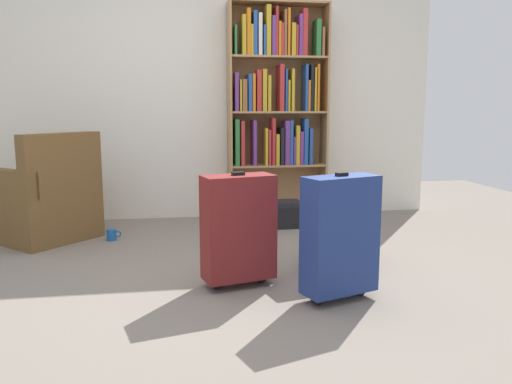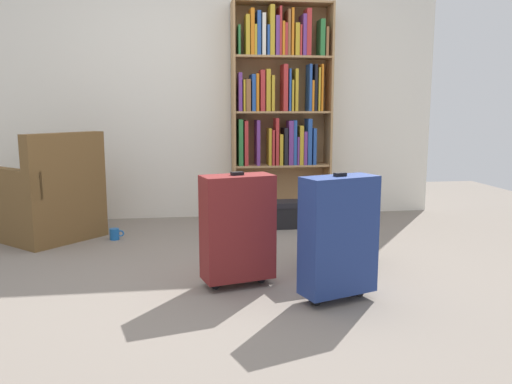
# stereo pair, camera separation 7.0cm
# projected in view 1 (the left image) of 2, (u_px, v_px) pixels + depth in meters

# --- Properties ---
(ground_plane) EXTENTS (8.09, 8.09, 0.00)m
(ground_plane) POSITION_uv_depth(u_px,v_px,m) (229.00, 281.00, 3.34)
(ground_plane) COLOR slate
(back_wall) EXTENTS (4.63, 0.10, 2.60)m
(back_wall) POSITION_uv_depth(u_px,v_px,m) (205.00, 87.00, 5.14)
(back_wall) COLOR silver
(back_wall) RESTS_ON ground
(bookshelf) EXTENTS (0.97, 0.27, 2.09)m
(bookshelf) POSITION_uv_depth(u_px,v_px,m) (276.00, 99.00, 5.07)
(bookshelf) COLOR #A87F51
(bookshelf) RESTS_ON ground
(armchair) EXTENTS (0.99, 0.99, 0.90)m
(armchair) POSITION_uv_depth(u_px,v_px,m) (45.00, 202.00, 4.34)
(armchair) COLOR brown
(armchair) RESTS_ON ground
(mug) EXTENTS (0.12, 0.08, 0.10)m
(mug) POSITION_uv_depth(u_px,v_px,m) (112.00, 235.00, 4.34)
(mug) COLOR #1959A5
(mug) RESTS_ON ground
(storage_box) EXTENTS (0.49, 0.24, 0.24)m
(storage_box) POSITION_uv_depth(u_px,v_px,m) (274.00, 214.00, 4.81)
(storage_box) COLOR black
(storage_box) RESTS_ON ground
(suitcase_dark_red) EXTENTS (0.47, 0.31, 0.72)m
(suitcase_dark_red) POSITION_uv_depth(u_px,v_px,m) (238.00, 227.00, 3.19)
(suitcase_dark_red) COLOR maroon
(suitcase_dark_red) RESTS_ON ground
(suitcase_black) EXTENTS (0.47, 0.30, 0.58)m
(suitcase_black) POSITION_uv_depth(u_px,v_px,m) (335.00, 224.00, 3.58)
(suitcase_black) COLOR black
(suitcase_black) RESTS_ON ground
(suitcase_navy_blue) EXTENTS (0.47, 0.32, 0.74)m
(suitcase_navy_blue) POSITION_uv_depth(u_px,v_px,m) (340.00, 235.00, 2.95)
(suitcase_navy_blue) COLOR navy
(suitcase_navy_blue) RESTS_ON ground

